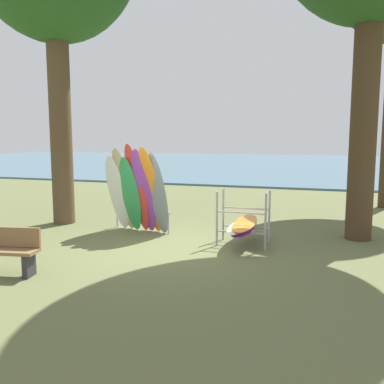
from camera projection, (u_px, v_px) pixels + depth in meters
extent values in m
plane|color=#60663D|center=(162.00, 247.00, 9.47)|extent=(80.00, 80.00, 0.00)
cube|color=#477084|center=(287.00, 164.00, 37.26)|extent=(80.00, 36.00, 0.10)
cylinder|color=brown|center=(60.00, 114.00, 11.72)|extent=(0.61, 0.61, 6.23)
cylinder|color=#42301E|center=(364.00, 110.00, 9.82)|extent=(0.62, 0.62, 6.20)
ellipsoid|color=white|center=(117.00, 193.00, 11.02)|extent=(0.60, 0.77, 2.01)
ellipsoid|color=#C6B289|center=(124.00, 190.00, 10.92)|extent=(0.62, 0.80, 2.20)
ellipsoid|color=#339E56|center=(130.00, 194.00, 10.84)|extent=(0.60, 0.70, 1.98)
ellipsoid|color=red|center=(137.00, 188.00, 10.73)|extent=(0.71, 0.84, 2.31)
ellipsoid|color=purple|center=(144.00, 191.00, 10.65)|extent=(0.64, 0.82, 2.19)
ellipsoid|color=orange|center=(151.00, 191.00, 10.56)|extent=(0.64, 0.87, 2.24)
ellipsoid|color=gray|center=(158.00, 194.00, 10.48)|extent=(0.65, 0.72, 2.11)
cylinder|color=#9EA0A5|center=(117.00, 217.00, 11.52)|extent=(0.04, 0.04, 0.55)
cylinder|color=#9EA0A5|center=(168.00, 224.00, 10.68)|extent=(0.04, 0.04, 0.55)
cylinder|color=#9EA0A5|center=(142.00, 210.00, 11.06)|extent=(1.81, 0.43, 0.04)
cylinder|color=#9EA0A5|center=(217.00, 219.00, 9.50)|extent=(0.05, 0.05, 1.25)
cylinder|color=#9EA0A5|center=(265.00, 222.00, 9.16)|extent=(0.05, 0.05, 1.25)
cylinder|color=#9EA0A5|center=(223.00, 214.00, 10.06)|extent=(0.05, 0.05, 1.25)
cylinder|color=#9EA0A5|center=(269.00, 217.00, 9.73)|extent=(0.05, 0.05, 1.25)
cylinder|color=#9EA0A5|center=(241.00, 233.00, 9.37)|extent=(1.10, 0.04, 0.04)
cylinder|color=#9EA0A5|center=(241.00, 213.00, 9.31)|extent=(1.10, 0.04, 0.04)
cylinder|color=#9EA0A5|center=(246.00, 227.00, 9.93)|extent=(1.10, 0.04, 0.04)
cylinder|color=#9EA0A5|center=(246.00, 208.00, 9.87)|extent=(1.10, 0.04, 0.04)
ellipsoid|color=purple|center=(244.00, 228.00, 9.63)|extent=(0.57, 2.12, 0.06)
ellipsoid|color=white|center=(242.00, 225.00, 9.64)|extent=(0.52, 2.11, 0.06)
ellipsoid|color=orange|center=(245.00, 223.00, 9.61)|extent=(0.62, 2.12, 0.06)
cube|color=#2D2D33|center=(29.00, 265.00, 7.45)|extent=(0.16, 0.33, 0.42)
cube|color=olive|center=(4.00, 237.00, 7.64)|extent=(1.39, 0.32, 0.36)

